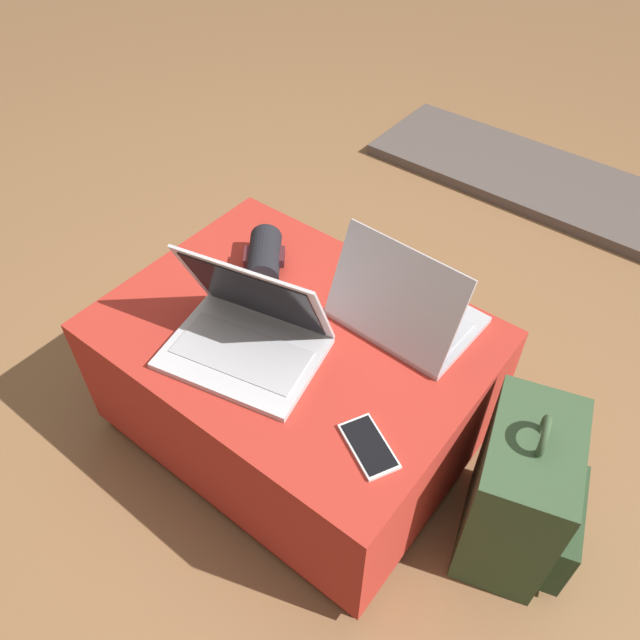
% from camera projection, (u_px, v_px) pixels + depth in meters
% --- Properties ---
extents(ground_plane, '(14.00, 14.00, 0.00)m').
position_uv_depth(ground_plane, '(298.00, 428.00, 1.81)').
color(ground_plane, olive).
extents(ottoman, '(0.91, 0.68, 0.42)m').
position_uv_depth(ottoman, '(296.00, 382.00, 1.65)').
color(ottoman, maroon).
rests_on(ottoman, ground_plane).
extents(laptop_near, '(0.40, 0.33, 0.25)m').
position_uv_depth(laptop_near, '(247.00, 333.00, 1.42)').
color(laptop_near, silver).
rests_on(laptop_near, ottoman).
extents(laptop_far, '(0.33, 0.26, 0.24)m').
position_uv_depth(laptop_far, '(403.00, 309.00, 1.48)').
color(laptop_far, '#B7B7BC').
rests_on(laptop_far, ottoman).
extents(cell_phone, '(0.16, 0.13, 0.01)m').
position_uv_depth(cell_phone, '(369.00, 446.00, 1.27)').
color(cell_phone, white).
rests_on(cell_phone, ottoman).
extents(backpack, '(0.32, 0.35, 0.49)m').
position_uv_depth(backpack, '(522.00, 496.00, 1.44)').
color(backpack, '#385133').
rests_on(backpack, ground_plane).
extents(wrist_brace, '(0.17, 0.19, 0.08)m').
position_uv_depth(wrist_brace, '(264.00, 257.00, 1.62)').
color(wrist_brace, black).
rests_on(wrist_brace, ottoman).
extents(fireplace_hearth, '(1.40, 0.50, 0.04)m').
position_uv_depth(fireplace_hearth, '(535.00, 178.00, 2.67)').
color(fireplace_hearth, '#564C47').
rests_on(fireplace_hearth, ground_plane).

